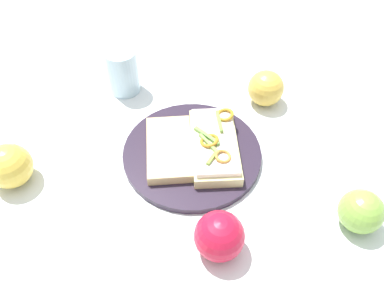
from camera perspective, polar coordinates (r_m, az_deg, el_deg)
ground_plane at (r=0.77m, az=0.00°, el=-1.65°), size 2.00×2.00×0.00m
plate at (r=0.76m, az=0.00°, el=-1.33°), size 0.26×0.26×0.01m
sandwich at (r=0.75m, az=3.24°, el=-0.03°), size 0.20×0.15×0.04m
bread_slice_side at (r=0.75m, az=-3.22°, el=-0.65°), size 0.17×0.14×0.02m
apple_0 at (r=0.77m, az=-24.64°, el=-2.86°), size 0.11×0.11×0.08m
apple_1 at (r=0.62m, az=3.93°, el=-12.98°), size 0.08×0.08×0.08m
apple_2 at (r=0.70m, az=23.01°, el=-8.85°), size 0.08×0.08×0.07m
apple_3 at (r=0.86m, az=10.51°, el=7.86°), size 0.10×0.10×0.08m
drinking_glass at (r=0.88m, az=-9.88°, el=10.23°), size 0.07×0.07×0.10m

